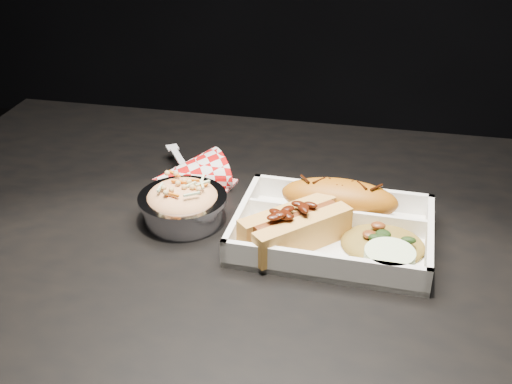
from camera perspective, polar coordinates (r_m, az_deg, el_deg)
dining_table at (r=0.89m, az=2.79°, el=-9.33°), size 1.20×0.80×0.75m
food_tray at (r=0.84m, az=6.82°, el=-3.72°), size 0.26×0.19×0.04m
fried_pastry at (r=0.88m, az=7.41°, el=-0.54°), size 0.16×0.07×0.05m
hotdog at (r=0.81m, az=3.51°, el=-2.98°), size 0.14×0.14×0.06m
fried_rice_mound at (r=0.82m, az=11.26°, el=-3.93°), size 0.11×0.09×0.03m
cupcake_liner at (r=0.78m, az=11.73°, el=-6.05°), size 0.06×0.06×0.03m
foil_coleslaw_cup at (r=0.87m, az=-6.53°, el=-0.93°), size 0.12×0.12×0.06m
napkin_fork at (r=0.97m, az=-6.10°, el=1.62°), size 0.15×0.16×0.10m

